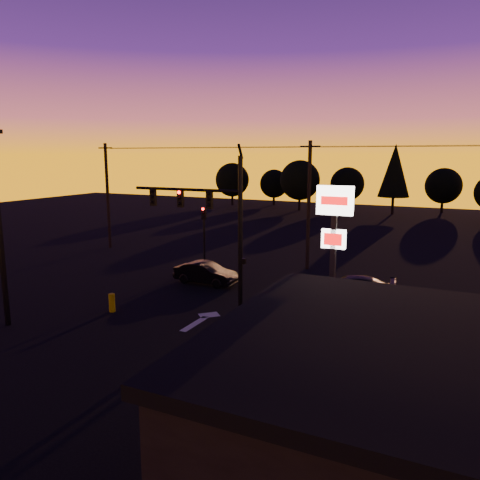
# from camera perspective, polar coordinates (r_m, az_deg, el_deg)

# --- Properties ---
(ground) EXTENTS (120.00, 120.00, 0.00)m
(ground) POSITION_cam_1_polar(r_m,az_deg,el_deg) (22.48, -7.98, -10.71)
(ground) COLOR black
(ground) RESTS_ON ground
(lane_arrow) EXTENTS (1.20, 3.10, 0.01)m
(lane_arrow) POSITION_cam_1_polar(r_m,az_deg,el_deg) (23.55, -4.68, -9.63)
(lane_arrow) COLOR beige
(lane_arrow) RESTS_ON ground
(traffic_signal_mast) EXTENTS (6.79, 0.52, 8.58)m
(traffic_signal_mast) POSITION_cam_1_polar(r_m,az_deg,el_deg) (24.65, -3.32, 3.10)
(traffic_signal_mast) COLOR black
(traffic_signal_mast) RESTS_ON ground
(secondary_signal) EXTENTS (0.30, 0.31, 4.35)m
(secondary_signal) POSITION_cam_1_polar(r_m,az_deg,el_deg) (33.79, -4.41, 1.52)
(secondary_signal) COLOR black
(secondary_signal) RESTS_ON ground
(pylon_sign) EXTENTS (1.50, 0.28, 6.80)m
(pylon_sign) POSITION_cam_1_polar(r_m,az_deg,el_deg) (19.73, 11.38, 1.03)
(pylon_sign) COLOR black
(pylon_sign) RESTS_ON ground
(utility_pole_0) EXTENTS (1.40, 0.26, 9.00)m
(utility_pole_0) POSITION_cam_1_polar(r_m,az_deg,el_deg) (42.05, -15.83, 5.27)
(utility_pole_0) COLOR black
(utility_pole_0) RESTS_ON ground
(utility_pole_1) EXTENTS (1.40, 0.26, 9.00)m
(utility_pole_1) POSITION_cam_1_polar(r_m,az_deg,el_deg) (33.05, 8.37, 4.26)
(utility_pole_1) COLOR black
(utility_pole_1) RESTS_ON ground
(power_wires) EXTENTS (36.00, 1.22, 0.07)m
(power_wires) POSITION_cam_1_polar(r_m,az_deg,el_deg) (32.88, 8.56, 11.17)
(power_wires) COLOR black
(power_wires) RESTS_ON ground
(bollard) EXTENTS (0.32, 0.32, 0.96)m
(bollard) POSITION_cam_1_polar(r_m,az_deg,el_deg) (25.33, -15.35, -7.39)
(bollard) COLOR #B6B202
(bollard) RESTS_ON ground
(tree_0) EXTENTS (5.36, 5.36, 6.74)m
(tree_0) POSITION_cam_1_polar(r_m,az_deg,el_deg) (75.48, -0.95, 7.35)
(tree_0) COLOR black
(tree_0) RESTS_ON ground
(tree_1) EXTENTS (4.54, 4.54, 5.71)m
(tree_1) POSITION_cam_1_polar(r_m,az_deg,el_deg) (75.81, 4.17, 6.86)
(tree_1) COLOR black
(tree_1) RESTS_ON ground
(tree_2) EXTENTS (5.77, 5.78, 7.26)m
(tree_2) POSITION_cam_1_polar(r_m,az_deg,el_deg) (69.01, 7.31, 7.24)
(tree_2) COLOR black
(tree_2) RESTS_ON ground
(tree_3) EXTENTS (4.95, 4.95, 6.22)m
(tree_3) POSITION_cam_1_polar(r_m,az_deg,el_deg) (71.29, 12.94, 6.66)
(tree_3) COLOR black
(tree_3) RESTS_ON ground
(tree_4) EXTENTS (4.18, 4.18, 9.50)m
(tree_4) POSITION_cam_1_polar(r_m,az_deg,el_deg) (67.00, 18.33, 8.04)
(tree_4) COLOR black
(tree_4) RESTS_ON ground
(tree_5) EXTENTS (4.95, 4.95, 6.22)m
(tree_5) POSITION_cam_1_polar(r_m,az_deg,el_deg) (71.57, 23.55, 6.07)
(tree_5) COLOR black
(tree_5) RESTS_ON ground
(car_mid) EXTENTS (4.17, 1.59, 1.36)m
(car_mid) POSITION_cam_1_polar(r_m,az_deg,el_deg) (29.66, -4.18, -4.04)
(car_mid) COLOR black
(car_mid) RESTS_ON ground
(car_right) EXTENTS (4.98, 2.48, 1.39)m
(car_right) POSITION_cam_1_polar(r_m,az_deg,el_deg) (26.93, 13.32, -5.76)
(car_right) COLOR black
(car_right) RESTS_ON ground
(suv_parked) EXTENTS (4.51, 5.21, 1.33)m
(suv_parked) POSITION_cam_1_polar(r_m,az_deg,el_deg) (17.98, 18.08, -14.42)
(suv_parked) COLOR black
(suv_parked) RESTS_ON ground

